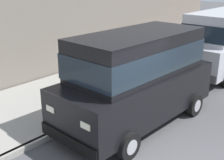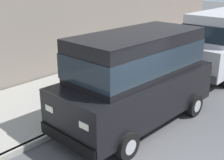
{
  "view_description": "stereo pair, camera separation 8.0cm",
  "coord_description": "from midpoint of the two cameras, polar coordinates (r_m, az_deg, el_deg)",
  "views": [
    {
      "loc": [
        2.3,
        -4.82,
        3.9
      ],
      "look_at": [
        -3.33,
        1.64,
        0.85
      ],
      "focal_mm": 47.71,
      "sensor_mm": 36.0,
      "label": 1
    },
    {
      "loc": [
        2.36,
        -4.77,
        3.9
      ],
      "look_at": [
        -3.33,
        1.64,
        0.85
      ],
      "focal_mm": 47.71,
      "sensor_mm": 36.0,
      "label": 2
    }
  ],
  "objects": [
    {
      "name": "car_black_van",
      "position": [
        7.89,
        4.63,
        1.01
      ],
      "size": [
        2.25,
        4.96,
        2.52
      ],
      "color": "black",
      "rests_on": "ground"
    },
    {
      "name": "curb",
      "position": [
        8.26,
        -7.13,
        -8.2
      ],
      "size": [
        0.16,
        64.0,
        0.14
      ],
      "primitive_type": "cube",
      "color": "gray",
      "rests_on": "ground"
    },
    {
      "name": "dog_brown",
      "position": [
        10.86,
        -5.93,
        0.85
      ],
      "size": [
        0.56,
        0.58,
        0.49
      ],
      "color": "brown",
      "rests_on": "sidewalk"
    },
    {
      "name": "fire_hydrant",
      "position": [
        8.3,
        -10.18,
        -5.1
      ],
      "size": [
        0.34,
        0.24,
        0.72
      ],
      "color": "gold",
      "rests_on": "sidewalk"
    },
    {
      "name": "sidewalk",
      "position": [
        9.56,
        -14.41,
        -4.69
      ],
      "size": [
        3.6,
        64.0,
        0.14
      ],
      "primitive_type": "cube",
      "color": "#99968E",
      "rests_on": "ground"
    },
    {
      "name": "building_facade",
      "position": [
        13.58,
        -3.34,
        12.93
      ],
      "size": [
        0.5,
        20.0,
        4.66
      ],
      "primitive_type": "cube",
      "color": "slate",
      "rests_on": "ground"
    },
    {
      "name": "car_silver_van",
      "position": [
        13.04,
        20.23,
        7.32
      ],
      "size": [
        2.22,
        4.94,
        2.52
      ],
      "color": "#BCBCC1",
      "rests_on": "ground"
    }
  ]
}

